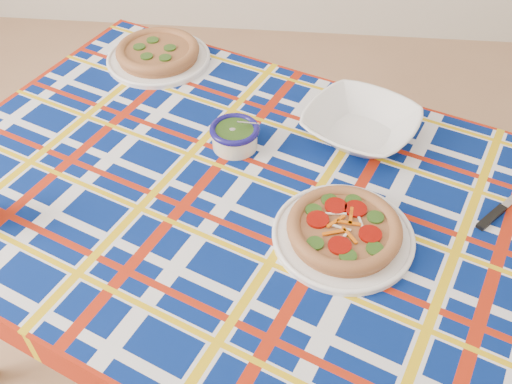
# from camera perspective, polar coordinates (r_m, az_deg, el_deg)

# --- Properties ---
(floor) EXTENTS (4.00, 4.00, 0.00)m
(floor) POSITION_cam_1_polar(r_m,az_deg,el_deg) (1.85, -14.58, -15.58)
(floor) COLOR #A67755
(floor) RESTS_ON ground
(dining_table) EXTENTS (1.75, 1.45, 0.70)m
(dining_table) POSITION_cam_1_polar(r_m,az_deg,el_deg) (1.25, 1.23, -3.32)
(dining_table) COLOR brown
(dining_table) RESTS_ON floor
(tablecloth) EXTENTS (1.79, 1.48, 0.10)m
(tablecloth) POSITION_cam_1_polar(r_m,az_deg,el_deg) (1.23, 1.25, -2.60)
(tablecloth) COLOR navy
(tablecloth) RESTS_ON dining_table
(main_focaccia_plate) EXTENTS (0.38, 0.38, 0.06)m
(main_focaccia_plate) POSITION_cam_1_polar(r_m,az_deg,el_deg) (1.12, 8.80, -3.65)
(main_focaccia_plate) COLOR brown
(main_focaccia_plate) RESTS_ON tablecloth
(pesto_bowl) EXTENTS (0.14, 0.14, 0.07)m
(pesto_bowl) POSITION_cam_1_polar(r_m,az_deg,el_deg) (1.30, -2.15, 5.76)
(pesto_bowl) COLOR #1D390F
(pesto_bowl) RESTS_ON tablecloth
(serving_bowl) EXTENTS (0.35, 0.35, 0.06)m
(serving_bowl) POSITION_cam_1_polar(r_m,az_deg,el_deg) (1.36, 10.40, 6.57)
(serving_bowl) COLOR white
(serving_bowl) RESTS_ON tablecloth
(second_focaccia_plate) EXTENTS (0.39, 0.39, 0.05)m
(second_focaccia_plate) POSITION_cam_1_polar(r_m,az_deg,el_deg) (1.63, -9.79, 13.63)
(second_focaccia_plate) COLOR brown
(second_focaccia_plate) RESTS_ON tablecloth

